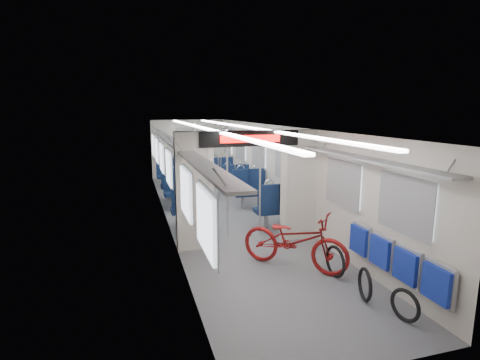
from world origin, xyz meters
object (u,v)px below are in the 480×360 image
(bike_hoop_a, at_px, (405,307))
(seat_bay_near_right, at_px, (262,194))
(bicycle, at_px, (294,240))
(flip_bench, at_px, (394,259))
(bike_hoop_b, at_px, (365,286))
(seat_bay_near_left, at_px, (186,194))
(seat_bay_far_right, at_px, (228,173))
(seat_bay_far_left, at_px, (173,176))
(stanchion_near_right, at_px, (260,184))
(bike_hoop_c, at_px, (335,263))
(stanchion_near_left, at_px, (227,185))
(stanchion_far_right, at_px, (218,162))
(stanchion_far_left, at_px, (196,162))

(bike_hoop_a, xyz_separation_m, seat_bay_near_right, (-0.13, 5.12, 0.38))
(bicycle, relative_size, flip_bench, 0.90)
(bike_hoop_b, height_order, seat_bay_near_left, seat_bay_near_left)
(bike_hoop_b, height_order, seat_bay_far_right, seat_bay_far_right)
(bike_hoop_b, xyz_separation_m, seat_bay_near_left, (-1.83, 5.06, 0.35))
(flip_bench, xyz_separation_m, seat_bay_far_left, (-2.29, 7.91, -0.02))
(bike_hoop_b, height_order, stanchion_near_right, stanchion_near_right)
(bike_hoop_c, bearing_deg, bicycle, 133.96)
(bike_hoop_a, xyz_separation_m, bike_hoop_c, (-0.18, 1.42, 0.04))
(seat_bay_near_left, distance_m, seat_bay_near_right, 1.95)
(seat_bay_far_right, relative_size, stanchion_near_right, 0.88)
(seat_bay_near_right, bearing_deg, stanchion_near_left, -133.52)
(seat_bay_far_right, relative_size, stanchion_far_right, 0.88)
(flip_bench, bearing_deg, seat_bay_near_right, 95.32)
(flip_bench, height_order, stanchion_far_right, stanchion_far_right)
(flip_bench, xyz_separation_m, stanchion_far_right, (-1.05, 6.68, 0.57))
(bicycle, height_order, seat_bay_far_right, seat_bay_far_right)
(bike_hoop_c, bearing_deg, stanchion_far_left, 101.91)
(bike_hoop_b, bearing_deg, seat_bay_near_left, 109.91)
(stanchion_near_left, relative_size, stanchion_near_right, 1.00)
(seat_bay_near_left, relative_size, stanchion_far_right, 0.98)
(stanchion_far_left, bearing_deg, bicycle, -82.05)
(seat_bay_far_left, relative_size, stanchion_near_left, 0.95)
(bicycle, height_order, stanchion_far_right, stanchion_far_right)
(flip_bench, height_order, seat_bay_far_left, seat_bay_far_left)
(stanchion_far_left, distance_m, stanchion_far_right, 0.68)
(stanchion_near_left, bearing_deg, flip_bench, -62.38)
(seat_bay_near_right, bearing_deg, seat_bay_near_left, 163.39)
(seat_bay_far_left, height_order, stanchion_far_left, stanchion_far_left)
(bike_hoop_b, xyz_separation_m, seat_bay_far_left, (-1.83, 7.91, 0.34))
(bike_hoop_c, xyz_separation_m, seat_bay_far_left, (-1.82, 7.11, 0.32))
(seat_bay_far_left, bearing_deg, stanchion_near_right, -74.85)
(stanchion_far_right, bearing_deg, flip_bench, -81.07)
(bicycle, height_order, bike_hoop_b, bicycle)
(flip_bench, xyz_separation_m, bike_hoop_a, (-0.29, -0.62, -0.38))
(seat_bay_near_right, bearing_deg, flip_bench, -84.68)
(seat_bay_far_left, xyz_separation_m, stanchion_far_right, (1.24, -1.23, 0.59))
(stanchion_near_right, bearing_deg, stanchion_far_left, 101.42)
(seat_bay_near_right, relative_size, stanchion_near_left, 1.01)
(seat_bay_near_left, bearing_deg, stanchion_far_left, 71.72)
(bike_hoop_b, relative_size, seat_bay_far_right, 0.24)
(bike_hoop_c, distance_m, stanchion_near_right, 2.50)
(flip_bench, relative_size, stanchion_far_left, 0.92)
(seat_bay_far_left, height_order, stanchion_far_right, stanchion_far_right)
(seat_bay_near_right, xyz_separation_m, seat_bay_far_left, (-1.87, 3.41, -0.02))
(stanchion_near_right, bearing_deg, bike_hoop_a, -79.37)
(seat_bay_near_right, relative_size, seat_bay_far_right, 1.15)
(bike_hoop_c, distance_m, seat_bay_near_left, 4.64)
(seat_bay_near_left, bearing_deg, seat_bay_far_left, 90.00)
(bicycle, relative_size, stanchion_far_left, 0.83)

